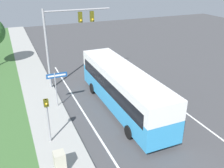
% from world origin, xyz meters
% --- Properties ---
extents(ground_plane, '(80.00, 80.00, 0.00)m').
position_xyz_m(ground_plane, '(0.00, 0.00, 0.00)').
color(ground_plane, '#424244').
extents(sidewalk, '(2.80, 80.00, 0.12)m').
position_xyz_m(sidewalk, '(-6.20, 0.00, 0.06)').
color(sidewalk, '#9E9E99').
rests_on(sidewalk, ground_plane).
extents(lane_divider_near, '(0.14, 30.00, 0.01)m').
position_xyz_m(lane_divider_near, '(-3.60, 0.00, 0.00)').
color(lane_divider_near, silver).
rests_on(lane_divider_near, ground_plane).
extents(lane_divider_far, '(0.14, 30.00, 0.01)m').
position_xyz_m(lane_divider_far, '(3.60, 0.00, 0.00)').
color(lane_divider_far, silver).
rests_on(lane_divider_far, ground_plane).
extents(bus, '(2.69, 11.60, 3.52)m').
position_xyz_m(bus, '(-0.62, 3.52, 1.93)').
color(bus, '#3393D1').
rests_on(bus, ground_plane).
extents(signal_gantry, '(5.95, 0.41, 7.13)m').
position_xyz_m(signal_gantry, '(-3.36, 9.55, 5.04)').
color(signal_gantry, '#939399').
rests_on(signal_gantry, ground_plane).
extents(pedestrian_signal, '(0.28, 0.34, 3.06)m').
position_xyz_m(pedestrian_signal, '(-6.60, 1.45, 2.09)').
color(pedestrian_signal, '#939399').
rests_on(pedestrian_signal, ground_plane).
extents(street_sign, '(1.60, 0.08, 2.94)m').
position_xyz_m(street_sign, '(-5.15, 5.80, 2.10)').
color(street_sign, '#939399').
rests_on(street_sign, ground_plane).
extents(utility_cabinet, '(0.59, 0.62, 1.21)m').
position_xyz_m(utility_cabinet, '(-6.58, -1.37, 0.72)').
color(utility_cabinet, '#B7B29E').
rests_on(utility_cabinet, sidewalk).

